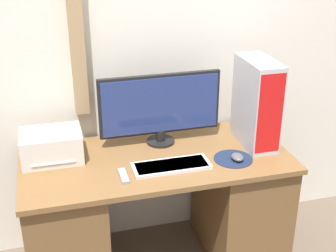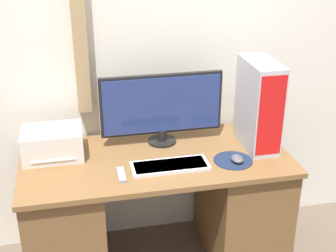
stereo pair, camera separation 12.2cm
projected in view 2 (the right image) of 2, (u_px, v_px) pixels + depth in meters
name	position (u px, v px, depth m)	size (l,w,h in m)	color
wall_back	(139.00, 36.00, 2.75)	(6.40, 0.13, 2.70)	silver
desk	(157.00, 211.00, 2.79)	(1.51, 0.71, 0.76)	brown
monitor	(162.00, 106.00, 2.71)	(0.72, 0.17, 0.42)	black
keyboard	(170.00, 166.00, 2.52)	(0.42, 0.16, 0.02)	silver
mousepad	(233.00, 160.00, 2.59)	(0.22, 0.22, 0.00)	#19233D
mouse	(237.00, 159.00, 2.57)	(0.07, 0.09, 0.03)	#4C4C51
computer_tower	(259.00, 105.00, 2.66)	(0.16, 0.35, 0.51)	#B2B2B7
printer	(53.00, 143.00, 2.61)	(0.33, 0.25, 0.17)	beige
remote_control	(121.00, 175.00, 2.44)	(0.04, 0.15, 0.02)	gray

